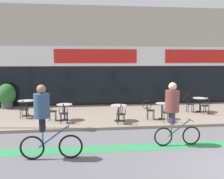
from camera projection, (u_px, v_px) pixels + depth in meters
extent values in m
cube|color=gray|center=(164.00, 113.00, 13.97)|extent=(40.00, 5.50, 0.12)
cube|color=#B2A899|center=(143.00, 57.00, 18.31)|extent=(40.00, 4.00, 6.13)
cube|color=black|center=(150.00, 85.00, 16.57)|extent=(38.80, 0.10, 2.40)
cube|color=white|center=(151.00, 56.00, 16.38)|extent=(39.20, 0.14, 1.20)
cube|color=red|center=(96.00, 56.00, 15.89)|extent=(5.02, 0.08, 0.84)
cube|color=red|center=(203.00, 56.00, 16.74)|extent=(5.02, 0.08, 0.84)
cube|color=#2D844C|center=(210.00, 144.00, 9.05)|extent=(36.00, 0.70, 0.01)
cylinder|color=black|center=(27.00, 116.00, 13.05)|extent=(0.43, 0.43, 0.02)
cylinder|color=black|center=(26.00, 108.00, 13.01)|extent=(0.07, 0.07, 0.75)
cylinder|color=#ADA8A3|center=(26.00, 101.00, 12.96)|extent=(0.78, 0.78, 0.02)
cylinder|color=black|center=(65.00, 120.00, 12.14)|extent=(0.39, 0.39, 0.02)
cylinder|color=black|center=(65.00, 112.00, 12.10)|extent=(0.07, 0.07, 0.73)
cylinder|color=#ADA8A3|center=(64.00, 104.00, 12.05)|extent=(0.72, 0.72, 0.02)
cylinder|color=black|center=(119.00, 121.00, 11.98)|extent=(0.41, 0.41, 0.02)
cylinder|color=black|center=(119.00, 113.00, 11.94)|extent=(0.07, 0.07, 0.71)
cylinder|color=#ADA8A3|center=(119.00, 106.00, 11.90)|extent=(0.75, 0.75, 0.02)
cylinder|color=black|center=(162.00, 119.00, 12.35)|extent=(0.33, 0.33, 0.02)
cylinder|color=black|center=(162.00, 111.00, 12.31)|extent=(0.07, 0.07, 0.74)
cylinder|color=#ADA8A3|center=(162.00, 103.00, 12.27)|extent=(0.61, 0.61, 0.02)
cylinder|color=black|center=(200.00, 112.00, 14.06)|extent=(0.42, 0.42, 0.02)
cylinder|color=black|center=(200.00, 105.00, 14.02)|extent=(0.07, 0.07, 0.73)
cylinder|color=#ADA8A3|center=(200.00, 98.00, 13.97)|extent=(0.76, 0.76, 0.02)
cylinder|color=black|center=(24.00, 109.00, 12.46)|extent=(0.45, 0.45, 0.03)
cylinder|color=black|center=(22.00, 113.00, 12.62)|extent=(0.03, 0.03, 0.42)
cylinder|color=black|center=(28.00, 113.00, 12.62)|extent=(0.03, 0.03, 0.42)
cylinder|color=black|center=(20.00, 115.00, 12.35)|extent=(0.03, 0.03, 0.42)
cylinder|color=black|center=(26.00, 115.00, 12.35)|extent=(0.03, 0.03, 0.42)
torus|color=black|center=(23.00, 105.00, 12.26)|extent=(0.08, 0.41, 0.41)
cylinder|color=black|center=(19.00, 107.00, 12.28)|extent=(0.03, 0.03, 0.23)
cylinder|color=black|center=(26.00, 107.00, 12.28)|extent=(0.03, 0.03, 0.23)
cylinder|color=black|center=(64.00, 113.00, 11.55)|extent=(0.43, 0.43, 0.03)
cylinder|color=black|center=(61.00, 118.00, 11.70)|extent=(0.03, 0.03, 0.42)
cylinder|color=black|center=(68.00, 118.00, 11.72)|extent=(0.03, 0.03, 0.42)
cylinder|color=black|center=(60.00, 119.00, 11.43)|extent=(0.03, 0.03, 0.42)
cylinder|color=black|center=(67.00, 119.00, 11.44)|extent=(0.03, 0.03, 0.42)
torus|color=black|center=(63.00, 108.00, 11.35)|extent=(0.06, 0.41, 0.41)
cylinder|color=black|center=(59.00, 111.00, 11.35)|extent=(0.03, 0.03, 0.23)
cylinder|color=black|center=(67.00, 111.00, 11.37)|extent=(0.03, 0.03, 0.23)
cylinder|color=black|center=(52.00, 111.00, 12.02)|extent=(0.43, 0.43, 0.03)
cylinder|color=black|center=(56.00, 115.00, 12.19)|extent=(0.03, 0.03, 0.42)
cylinder|color=black|center=(55.00, 117.00, 11.91)|extent=(0.03, 0.03, 0.42)
cylinder|color=black|center=(50.00, 115.00, 12.18)|extent=(0.03, 0.03, 0.42)
cylinder|color=black|center=(49.00, 117.00, 11.90)|extent=(0.03, 0.03, 0.42)
torus|color=black|center=(49.00, 106.00, 11.98)|extent=(0.41, 0.06, 0.41)
cylinder|color=black|center=(49.00, 108.00, 12.17)|extent=(0.03, 0.03, 0.23)
cylinder|color=black|center=(48.00, 109.00, 11.83)|extent=(0.03, 0.03, 0.23)
cylinder|color=black|center=(121.00, 114.00, 11.39)|extent=(0.41, 0.41, 0.03)
cylinder|color=black|center=(117.00, 119.00, 11.53)|extent=(0.03, 0.03, 0.42)
cylinder|color=black|center=(123.00, 118.00, 11.57)|extent=(0.03, 0.03, 0.42)
cylinder|color=black|center=(118.00, 120.00, 11.25)|extent=(0.03, 0.03, 0.42)
cylinder|color=black|center=(124.00, 120.00, 11.30)|extent=(0.03, 0.03, 0.42)
torus|color=black|center=(121.00, 109.00, 11.19)|extent=(0.04, 0.41, 0.41)
cylinder|color=black|center=(117.00, 112.00, 11.18)|extent=(0.03, 0.03, 0.23)
cylinder|color=black|center=(125.00, 112.00, 11.23)|extent=(0.03, 0.03, 0.23)
cylinder|color=black|center=(166.00, 112.00, 11.76)|extent=(0.43, 0.43, 0.03)
cylinder|color=black|center=(162.00, 117.00, 11.90)|extent=(0.03, 0.03, 0.42)
cylinder|color=black|center=(167.00, 117.00, 11.95)|extent=(0.03, 0.03, 0.42)
cylinder|color=black|center=(164.00, 118.00, 11.62)|extent=(0.03, 0.03, 0.42)
cylinder|color=black|center=(170.00, 118.00, 11.68)|extent=(0.03, 0.03, 0.42)
torus|color=black|center=(167.00, 107.00, 11.56)|extent=(0.06, 0.41, 0.41)
cylinder|color=black|center=(164.00, 110.00, 11.55)|extent=(0.03, 0.03, 0.23)
cylinder|color=black|center=(171.00, 110.00, 11.61)|extent=(0.03, 0.03, 0.23)
cylinder|color=black|center=(151.00, 110.00, 12.23)|extent=(0.44, 0.44, 0.03)
cylinder|color=black|center=(153.00, 114.00, 12.40)|extent=(0.03, 0.03, 0.42)
cylinder|color=black|center=(154.00, 116.00, 12.12)|extent=(0.03, 0.03, 0.42)
cylinder|color=black|center=(147.00, 114.00, 12.40)|extent=(0.03, 0.03, 0.42)
cylinder|color=black|center=(148.00, 116.00, 12.12)|extent=(0.03, 0.03, 0.42)
torus|color=black|center=(147.00, 105.00, 12.20)|extent=(0.41, 0.07, 0.41)
cylinder|color=black|center=(147.00, 107.00, 12.39)|extent=(0.03, 0.03, 0.23)
cylinder|color=black|center=(148.00, 108.00, 12.05)|extent=(0.03, 0.03, 0.23)
cylinder|color=black|center=(205.00, 106.00, 13.47)|extent=(0.44, 0.44, 0.03)
cylinder|color=black|center=(201.00, 110.00, 13.60)|extent=(0.03, 0.03, 0.42)
cylinder|color=black|center=(206.00, 109.00, 13.66)|extent=(0.03, 0.03, 0.42)
cylinder|color=black|center=(204.00, 111.00, 13.33)|extent=(0.03, 0.03, 0.42)
cylinder|color=black|center=(209.00, 110.00, 13.39)|extent=(0.03, 0.03, 0.42)
torus|color=black|center=(207.00, 101.00, 13.27)|extent=(0.07, 0.41, 0.41)
cylinder|color=black|center=(204.00, 104.00, 13.25)|extent=(0.03, 0.03, 0.23)
cylinder|color=black|center=(210.00, 104.00, 13.33)|extent=(0.03, 0.03, 0.23)
cylinder|color=black|center=(190.00, 104.00, 13.94)|extent=(0.45, 0.45, 0.03)
cylinder|color=black|center=(192.00, 108.00, 14.10)|extent=(0.03, 0.03, 0.42)
cylinder|color=black|center=(193.00, 109.00, 13.83)|extent=(0.03, 0.03, 0.42)
cylinder|color=black|center=(187.00, 108.00, 14.11)|extent=(0.03, 0.03, 0.42)
cylinder|color=black|center=(188.00, 109.00, 13.83)|extent=(0.03, 0.03, 0.42)
torus|color=black|center=(187.00, 99.00, 13.91)|extent=(0.41, 0.08, 0.41)
cylinder|color=black|center=(186.00, 101.00, 14.10)|extent=(0.03, 0.03, 0.23)
cylinder|color=black|center=(188.00, 102.00, 13.76)|extent=(0.03, 0.03, 0.23)
cylinder|color=#4C4C51|center=(7.00, 105.00, 15.09)|extent=(0.64, 0.64, 0.38)
ellipsoid|color=#28662D|center=(7.00, 94.00, 15.02)|extent=(1.02, 1.02, 1.22)
torus|color=black|center=(71.00, 147.00, 7.74)|extent=(0.72, 0.08, 0.72)
torus|color=black|center=(32.00, 148.00, 7.64)|extent=(0.72, 0.08, 0.72)
cylinder|color=#23519E|center=(53.00, 137.00, 7.66)|extent=(0.86, 0.07, 0.65)
cylinder|color=#23519E|center=(43.00, 139.00, 7.64)|extent=(0.04, 0.04, 0.50)
cylinder|color=#23519E|center=(68.00, 126.00, 7.67)|extent=(0.04, 0.48, 0.03)
cylinder|color=black|center=(43.00, 123.00, 7.67)|extent=(0.16, 0.16, 0.38)
cylinder|color=black|center=(42.00, 125.00, 7.50)|extent=(0.16, 0.16, 0.38)
cylinder|color=#334C70|center=(42.00, 106.00, 7.53)|extent=(0.47, 0.47, 0.70)
sphere|color=#9E7051|center=(41.00, 89.00, 7.47)|extent=(0.26, 0.26, 0.26)
torus|color=black|center=(191.00, 135.00, 8.99)|extent=(0.65, 0.07, 0.65)
torus|color=black|center=(163.00, 137.00, 8.85)|extent=(0.65, 0.07, 0.65)
cylinder|color=#2D753D|center=(179.00, 128.00, 8.90)|extent=(0.78, 0.06, 0.58)
cylinder|color=#2D753D|center=(171.00, 130.00, 8.87)|extent=(0.04, 0.04, 0.45)
cylinder|color=#2D753D|center=(190.00, 120.00, 8.92)|extent=(0.04, 0.48, 0.03)
cylinder|color=#382D47|center=(171.00, 117.00, 8.91)|extent=(0.17, 0.17, 0.40)
cylinder|color=#382D47|center=(173.00, 118.00, 8.73)|extent=(0.17, 0.17, 0.40)
cylinder|color=brown|center=(172.00, 101.00, 8.75)|extent=(0.48, 0.48, 0.72)
sphere|color=beige|center=(173.00, 86.00, 8.70)|extent=(0.27, 0.27, 0.27)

